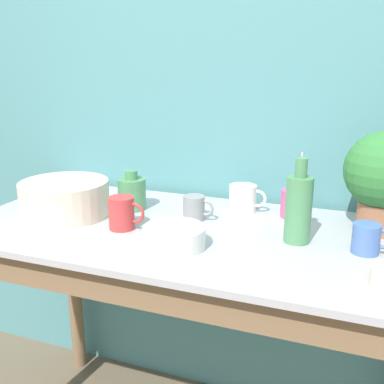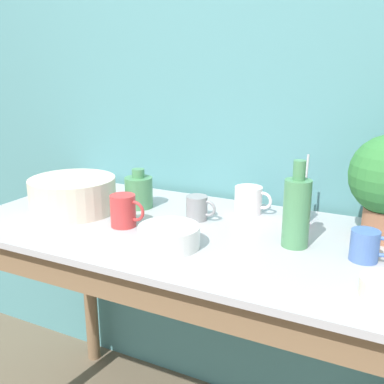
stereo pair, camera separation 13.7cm
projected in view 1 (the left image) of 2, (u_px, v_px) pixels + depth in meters
name	position (u px, v px, depth m)	size (l,w,h in m)	color
wall_back	(230.00, 115.00, 1.69)	(6.00, 0.05, 2.40)	teal
counter_table	(189.00, 281.00, 1.43)	(1.47, 0.70, 0.89)	#846647
potted_plant	(383.00, 176.00, 1.34)	(0.23, 0.23, 0.31)	#A36647
bowl_wash_large	(65.00, 198.00, 1.52)	(0.30, 0.30, 0.12)	beige
bottle_tall	(298.00, 208.00, 1.28)	(0.08, 0.08, 0.25)	#4C8C59
bottle_short	(132.00, 193.00, 1.59)	(0.10, 0.10, 0.14)	#4C8C59
mug_red	(122.00, 213.00, 1.40)	(0.12, 0.08, 0.10)	#C63838
mug_grey	(195.00, 208.00, 1.48)	(0.10, 0.07, 0.08)	gray
mug_white	(243.00, 198.00, 1.56)	(0.13, 0.10, 0.09)	white
mug_blue	(367.00, 239.00, 1.22)	(0.11, 0.07, 0.08)	#4C70B7
bowl_small_enamel_white	(174.00, 237.00, 1.26)	(0.18, 0.18, 0.06)	silver
utensil_cup	(293.00, 203.00, 1.50)	(0.08, 0.08, 0.22)	#CC4C7F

